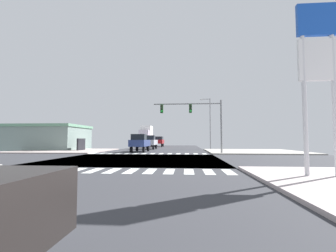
{
  "coord_description": "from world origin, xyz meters",
  "views": [
    {
      "loc": [
        4.08,
        -18.99,
        1.63
      ],
      "look_at": [
        1.9,
        9.3,
        3.34
      ],
      "focal_mm": 24.18,
      "sensor_mm": 36.0,
      "label": 1
    }
  ],
  "objects_px": {
    "suv_crossing_1": "(159,141)",
    "box_truck_farside_1": "(146,136)",
    "street_lamp": "(209,119)",
    "traffic_signal_mast": "(194,114)",
    "bank_building": "(37,138)",
    "pickup_queued_1": "(150,142)",
    "pickup_leading_2": "(140,142)",
    "gas_station_sign": "(318,57)"
  },
  "relations": [
    {
      "from": "pickup_leading_2",
      "to": "gas_station_sign",
      "type": "bearing_deg",
      "value": 120.21
    },
    {
      "from": "suv_crossing_1",
      "to": "pickup_queued_1",
      "type": "bearing_deg",
      "value": 90.0
    },
    {
      "from": "bank_building",
      "to": "pickup_leading_2",
      "type": "bearing_deg",
      "value": -14.19
    },
    {
      "from": "bank_building",
      "to": "suv_crossing_1",
      "type": "relative_size",
      "value": 3.54
    },
    {
      "from": "traffic_signal_mast",
      "to": "suv_crossing_1",
      "type": "distance_m",
      "value": 27.0
    },
    {
      "from": "gas_station_sign",
      "to": "bank_building",
      "type": "relative_size",
      "value": 0.46
    },
    {
      "from": "traffic_signal_mast",
      "to": "pickup_leading_2",
      "type": "distance_m",
      "value": 8.7
    },
    {
      "from": "bank_building",
      "to": "box_truck_farside_1",
      "type": "relative_size",
      "value": 2.26
    },
    {
      "from": "traffic_signal_mast",
      "to": "street_lamp",
      "type": "bearing_deg",
      "value": 76.08
    },
    {
      "from": "suv_crossing_1",
      "to": "traffic_signal_mast",
      "type": "bearing_deg",
      "value": 105.26
    },
    {
      "from": "traffic_signal_mast",
      "to": "bank_building",
      "type": "xyz_separation_m",
      "value": [
        -24.61,
        8.3,
        -2.64
      ]
    },
    {
      "from": "bank_building",
      "to": "pickup_leading_2",
      "type": "distance_m",
      "value": 18.12
    },
    {
      "from": "street_lamp",
      "to": "box_truck_farside_1",
      "type": "bearing_deg",
      "value": 133.0
    },
    {
      "from": "street_lamp",
      "to": "pickup_queued_1",
      "type": "height_order",
      "value": "street_lamp"
    },
    {
      "from": "suv_crossing_1",
      "to": "box_truck_farside_1",
      "type": "bearing_deg",
      "value": 3.83
    },
    {
      "from": "street_lamp",
      "to": "box_truck_farside_1",
      "type": "distance_m",
      "value": 19.18
    },
    {
      "from": "gas_station_sign",
      "to": "box_truck_farside_1",
      "type": "distance_m",
      "value": 44.48
    },
    {
      "from": "suv_crossing_1",
      "to": "pickup_leading_2",
      "type": "height_order",
      "value": "pickup_leading_2"
    },
    {
      "from": "bank_building",
      "to": "suv_crossing_1",
      "type": "distance_m",
      "value": 24.84
    },
    {
      "from": "gas_station_sign",
      "to": "bank_building",
      "type": "bearing_deg",
      "value": 140.01
    },
    {
      "from": "box_truck_farside_1",
      "to": "suv_crossing_1",
      "type": "bearing_deg",
      "value": -176.17
    },
    {
      "from": "pickup_queued_1",
      "to": "pickup_leading_2",
      "type": "bearing_deg",
      "value": 90.0
    },
    {
      "from": "street_lamp",
      "to": "bank_building",
      "type": "height_order",
      "value": "street_lamp"
    },
    {
      "from": "suv_crossing_1",
      "to": "pickup_leading_2",
      "type": "relative_size",
      "value": 0.9
    },
    {
      "from": "bank_building",
      "to": "street_lamp",
      "type": "bearing_deg",
      "value": 7.15
    },
    {
      "from": "box_truck_farside_1",
      "to": "pickup_leading_2",
      "type": "relative_size",
      "value": 1.41
    },
    {
      "from": "traffic_signal_mast",
      "to": "bank_building",
      "type": "relative_size",
      "value": 0.48
    },
    {
      "from": "gas_station_sign",
      "to": "street_lamp",
      "type": "xyz_separation_m",
      "value": [
        -1.73,
        27.99,
        -0.08
      ]
    },
    {
      "from": "bank_building",
      "to": "box_truck_farside_1",
      "type": "xyz_separation_m",
      "value": [
        14.55,
        17.36,
        0.59
      ]
    },
    {
      "from": "gas_station_sign",
      "to": "box_truck_farside_1",
      "type": "bearing_deg",
      "value": 109.33
    },
    {
      "from": "box_truck_farside_1",
      "to": "street_lamp",
      "type": "bearing_deg",
      "value": 133.0
    },
    {
      "from": "street_lamp",
      "to": "pickup_queued_1",
      "type": "distance_m",
      "value": 10.68
    },
    {
      "from": "street_lamp",
      "to": "pickup_leading_2",
      "type": "relative_size",
      "value": 1.67
    },
    {
      "from": "pickup_queued_1",
      "to": "pickup_leading_2",
      "type": "height_order",
      "value": "same"
    },
    {
      "from": "street_lamp",
      "to": "suv_crossing_1",
      "type": "xyz_separation_m",
      "value": [
        -9.97,
        14.11,
        -3.65
      ]
    },
    {
      "from": "bank_building",
      "to": "box_truck_farside_1",
      "type": "bearing_deg",
      "value": 50.03
    },
    {
      "from": "gas_station_sign",
      "to": "pickup_leading_2",
      "type": "bearing_deg",
      "value": 120.21
    },
    {
      "from": "traffic_signal_mast",
      "to": "pickup_queued_1",
      "type": "height_order",
      "value": "traffic_signal_mast"
    },
    {
      "from": "street_lamp",
      "to": "bank_building",
      "type": "bearing_deg",
      "value": -172.85
    },
    {
      "from": "box_truck_farside_1",
      "to": "pickup_queued_1",
      "type": "xyz_separation_m",
      "value": [
        3.0,
        -13.15,
        -1.27
      ]
    },
    {
      "from": "gas_station_sign",
      "to": "street_lamp",
      "type": "height_order",
      "value": "street_lamp"
    },
    {
      "from": "traffic_signal_mast",
      "to": "bank_building",
      "type": "height_order",
      "value": "traffic_signal_mast"
    }
  ]
}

